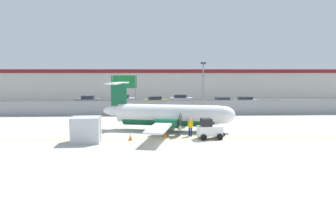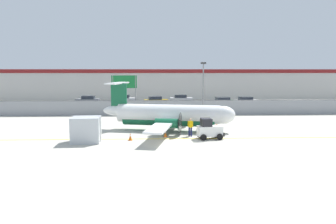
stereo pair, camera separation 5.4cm
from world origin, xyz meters
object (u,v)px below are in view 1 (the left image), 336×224
traffic_cone_near_left (217,124)px  traffic_cone_near_right (165,134)px  cargo_container (86,130)px  parked_car_1 (124,99)px  traffic_cone_far_left (130,137)px  parked_car_2 (156,101)px  baggage_tug (209,130)px  ground_crew_worker (190,126)px  parked_car_4 (223,102)px  parked_car_5 (246,101)px  parked_car_3 (181,99)px  apron_light_pole (203,85)px  highway_sign (124,85)px  parked_car_0 (88,100)px  commuter_airplane (171,115)px

traffic_cone_near_left → traffic_cone_near_right: bearing=-136.9°
cargo_container → parked_car_1: cargo_container is taller
traffic_cone_far_left → parked_car_2: (2.35, 28.99, 0.58)m
baggage_tug → ground_crew_worker: size_ratio=1.44×
parked_car_4 → parked_car_5: 4.18m
parked_car_3 → apron_light_pole: 18.60m
parked_car_3 → highway_sign: 17.51m
parked_car_0 → highway_sign: 15.23m
parked_car_4 → apron_light_pole: apron_light_pole is taller
apron_light_pole → ground_crew_worker: bearing=-103.4°
traffic_cone_near_left → parked_car_3: 25.90m
traffic_cone_near_left → parked_car_1: 28.81m
ground_crew_worker → parked_car_2: same height
ground_crew_worker → cargo_container: 9.52m
baggage_tug → traffic_cone_far_left: baggage_tug is taller
parked_car_5 → baggage_tug: bearing=-118.0°
parked_car_1 → traffic_cone_near_right: bearing=-75.3°
baggage_tug → traffic_cone_near_left: 6.82m
baggage_tug → traffic_cone_near_left: size_ratio=3.82×
ground_crew_worker → parked_car_4: 26.41m
commuter_airplane → parked_car_3: commuter_airplane is taller
ground_crew_worker → parked_car_5: 28.54m
cargo_container → traffic_cone_near_left: size_ratio=3.89×
ground_crew_worker → traffic_cone_far_left: 5.78m
traffic_cone_near_right → commuter_airplane: bearing=78.7°
parked_car_3 → parked_car_5: same height
commuter_airplane → parked_car_5: commuter_airplane is taller
traffic_cone_far_left → parked_car_4: bearing=62.5°
commuter_airplane → parked_car_4: bearing=77.8°
traffic_cone_far_left → parked_car_5: bearing=56.6°
parked_car_1 → parked_car_2: (5.91, -3.80, 0.00)m
traffic_cone_far_left → parked_car_2: parked_car_2 is taller
parked_car_1 → parked_car_2: same height
apron_light_pole → highway_sign: apron_light_pole is taller
traffic_cone_far_left → parked_car_3: 33.47m
parked_car_1 → apron_light_pole: 22.25m
ground_crew_worker → parked_car_2: bearing=32.1°
parked_car_2 → highway_sign: size_ratio=0.80×
traffic_cone_near_left → parked_car_5: bearing=66.2°
baggage_tug → ground_crew_worker: baggage_tug is taller
traffic_cone_near_left → parked_car_4: parked_car_4 is taller
parked_car_2 → traffic_cone_far_left: bearing=-102.2°
traffic_cone_near_right → highway_sign: size_ratio=0.12×
parked_car_5 → parked_car_4: bearing=-177.6°
parked_car_0 → parked_car_2: 12.44m
baggage_tug → parked_car_2: size_ratio=0.56×
ground_crew_worker → traffic_cone_near_left: ground_crew_worker is taller
cargo_container → parked_car_4: size_ratio=0.57×
parked_car_3 → parked_car_5: (10.86, -5.44, 0.00)m
traffic_cone_near_right → parked_car_4: parked_car_4 is taller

